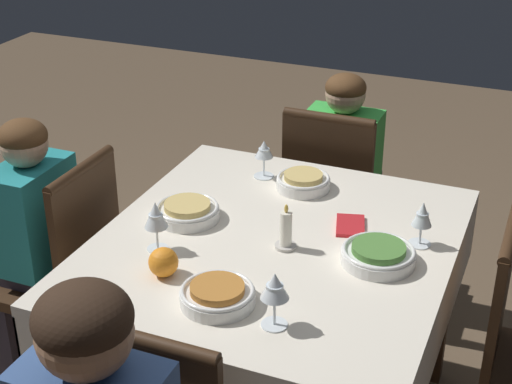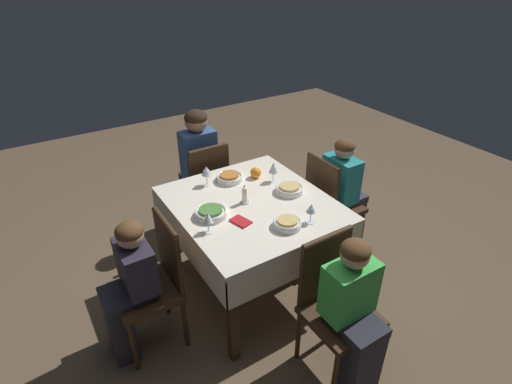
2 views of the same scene
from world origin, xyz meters
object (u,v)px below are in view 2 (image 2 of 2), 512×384
object	(u,v)px
chair_west	(206,185)
orange_fruit	(256,173)
bowl_west	(229,177)
wine_glass_east	(311,209)
wine_glass_north	(273,168)
wine_glass_west	(206,171)
napkin_red_folded	(241,221)
chair_east	(334,300)
person_child_dark	(129,286)
chair_south	(155,279)
person_child_green	(355,312)
person_adult_denim	(197,163)
bowl_south	(211,212)
bowl_north	(289,189)
chair_north	(329,202)
person_child_teal	(345,190)
wine_glass_south	(208,219)
bowl_east	(287,223)
candle_centerpiece	(245,196)
dining_table	(252,214)

from	to	relation	value
chair_west	orange_fruit	size ratio (longest dim) A/B	10.86
bowl_west	wine_glass_east	world-z (taller)	wine_glass_east
wine_glass_north	orange_fruit	bearing A→B (deg)	-144.33
wine_glass_west	napkin_red_folded	size ratio (longest dim) A/B	1.02
chair_east	person_child_dark	bearing A→B (deg)	143.55
chair_south	wine_glass_north	bearing A→B (deg)	103.80
bowl_west	person_child_green	bearing A→B (deg)	1.65
wine_glass_north	napkin_red_folded	bearing A→B (deg)	-54.97
person_child_green	wine_glass_east	size ratio (longest dim) A/B	7.36
chair_east	bowl_west	world-z (taller)	chair_east
person_adult_denim	wine_glass_west	xyz separation A→B (m)	(0.59, -0.18, 0.22)
chair_east	chair_south	bearing A→B (deg)	138.47
chair_south	bowl_south	distance (m)	0.55
wine_glass_north	bowl_south	distance (m)	0.65
wine_glass_north	bowl_west	bearing A→B (deg)	-123.35
person_adult_denim	bowl_north	bearing A→B (deg)	105.50
chair_north	person_child_teal	size ratio (longest dim) A/B	0.88
person_child_teal	wine_glass_east	world-z (taller)	person_child_teal
wine_glass_east	bowl_north	distance (m)	0.40
wine_glass_south	wine_glass_west	bearing A→B (deg)	154.57
orange_fruit	person_adult_denim	bearing A→B (deg)	-164.44
person_child_dark	wine_glass_south	bearing A→B (deg)	83.80
person_adult_denim	wine_glass_north	world-z (taller)	person_adult_denim
chair_south	bowl_west	world-z (taller)	chair_south
wine_glass_east	napkin_red_folded	world-z (taller)	wine_glass_east
chair_west	chair_east	distance (m)	1.66
chair_north	person_child_green	distance (m)	1.25
person_child_teal	napkin_red_folded	size ratio (longest dim) A/B	6.85
bowl_east	napkin_red_folded	world-z (taller)	bowl_east
wine_glass_west	wine_glass_north	distance (m)	0.51
wine_glass_east	person_child_dark	bearing A→B (deg)	-105.56
chair_south	person_child_dark	size ratio (longest dim) A/B	0.94
chair_north	bowl_north	xyz separation A→B (m)	(0.05, -0.47, 0.30)
person_adult_denim	bowl_west	xyz separation A→B (m)	(0.62, -0.01, 0.14)
bowl_west	bowl_east	xyz separation A→B (m)	(0.73, 0.02, 0.00)
chair_north	person_child_green	world-z (taller)	person_child_green
person_child_teal	person_child_green	bearing A→B (deg)	139.31
person_adult_denim	bowl_west	distance (m)	0.64
bowl_north	wine_glass_south	xyz separation A→B (m)	(0.12, -0.72, 0.07)
chair_east	wine_glass_south	size ratio (longest dim) A/B	6.45
bowl_east	wine_glass_south	size ratio (longest dim) A/B	1.29
chair_west	wine_glass_west	bearing A→B (deg)	67.62
bowl_north	orange_fruit	bearing A→B (deg)	-164.62
chair_south	candle_centerpiece	xyz separation A→B (m)	(-0.11, 0.73, 0.32)
person_child_teal	bowl_south	world-z (taller)	person_child_teal
chair_east	wine_glass_east	world-z (taller)	chair_east
wine_glass_east	wine_glass_north	distance (m)	0.59
napkin_red_folded	dining_table	bearing A→B (deg)	131.96
chair_south	person_adult_denim	distance (m)	1.35
dining_table	bowl_east	size ratio (longest dim) A/B	6.32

